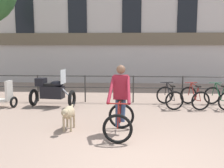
{
  "coord_description": "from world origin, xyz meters",
  "views": [
    {
      "loc": [
        -0.25,
        -4.81,
        2.14
      ],
      "look_at": [
        -0.69,
        2.86,
        1.05
      ],
      "focal_mm": 42.0,
      "sensor_mm": 36.0,
      "label": 1
    }
  ],
  "objects_px": {
    "cyclist_with_bike": "(120,104)",
    "parked_bicycle_mid_right": "(219,97)",
    "dog": "(68,113)",
    "parked_motorcycle": "(52,91)",
    "parked_bicycle_mid_left": "(194,97)",
    "parked_bicycle_near_lamp": "(169,97)"
  },
  "relations": [
    {
      "from": "cyclist_with_bike",
      "to": "parked_bicycle_mid_left",
      "type": "distance_m",
      "value": 4.03
    },
    {
      "from": "dog",
      "to": "parked_bicycle_near_lamp",
      "type": "xyz_separation_m",
      "value": [
        3.04,
        2.86,
        -0.09
      ]
    },
    {
      "from": "dog",
      "to": "parked_motorcycle",
      "type": "relative_size",
      "value": 0.58
    },
    {
      "from": "parked_motorcycle",
      "to": "parked_bicycle_mid_right",
      "type": "bearing_deg",
      "value": -80.37
    },
    {
      "from": "parked_bicycle_mid_right",
      "to": "parked_bicycle_near_lamp",
      "type": "bearing_deg",
      "value": -9.47
    },
    {
      "from": "cyclist_with_bike",
      "to": "parked_motorcycle",
      "type": "height_order",
      "value": "cyclist_with_bike"
    },
    {
      "from": "dog",
      "to": "parked_motorcycle",
      "type": "distance_m",
      "value": 2.91
    },
    {
      "from": "dog",
      "to": "parked_bicycle_mid_left",
      "type": "relative_size",
      "value": 0.8
    },
    {
      "from": "dog",
      "to": "parked_bicycle_mid_right",
      "type": "xyz_separation_m",
      "value": [
        4.8,
        2.86,
        -0.09
      ]
    },
    {
      "from": "parked_bicycle_near_lamp",
      "to": "parked_motorcycle",
      "type": "bearing_deg",
      "value": -6.98
    },
    {
      "from": "dog",
      "to": "parked_bicycle_near_lamp",
      "type": "height_order",
      "value": "parked_bicycle_near_lamp"
    },
    {
      "from": "parked_bicycle_mid_left",
      "to": "dog",
      "type": "bearing_deg",
      "value": 26.88
    },
    {
      "from": "dog",
      "to": "parked_bicycle_mid_left",
      "type": "distance_m",
      "value": 4.85
    },
    {
      "from": "cyclist_with_bike",
      "to": "parked_bicycle_mid_right",
      "type": "relative_size",
      "value": 1.41
    },
    {
      "from": "cyclist_with_bike",
      "to": "parked_motorcycle",
      "type": "distance_m",
      "value": 3.82
    },
    {
      "from": "parked_motorcycle",
      "to": "cyclist_with_bike",
      "type": "bearing_deg",
      "value": -130.93
    },
    {
      "from": "parked_bicycle_mid_right",
      "to": "cyclist_with_bike",
      "type": "bearing_deg",
      "value": 32.17
    },
    {
      "from": "parked_motorcycle",
      "to": "parked_bicycle_mid_left",
      "type": "bearing_deg",
      "value": -80.02
    },
    {
      "from": "dog",
      "to": "parked_bicycle_mid_left",
      "type": "height_order",
      "value": "parked_bicycle_mid_left"
    },
    {
      "from": "dog",
      "to": "parked_bicycle_mid_right",
      "type": "bearing_deg",
      "value": 32.29
    },
    {
      "from": "cyclist_with_bike",
      "to": "parked_bicycle_mid_right",
      "type": "bearing_deg",
      "value": 44.85
    },
    {
      "from": "parked_bicycle_mid_left",
      "to": "parked_bicycle_mid_right",
      "type": "height_order",
      "value": "same"
    }
  ]
}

